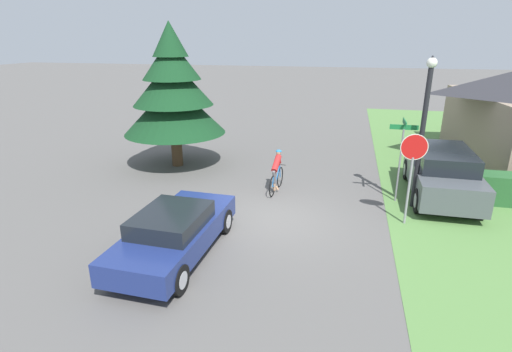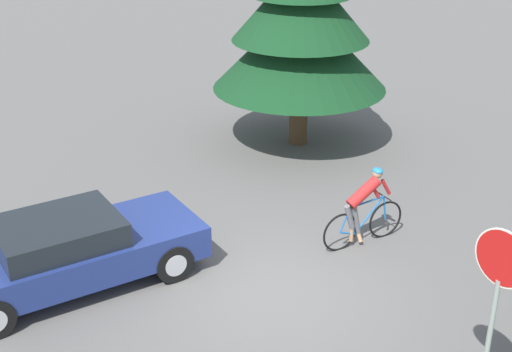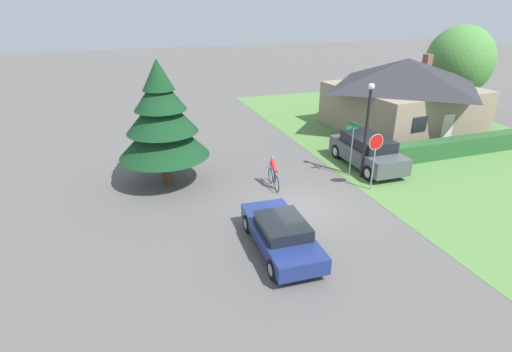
# 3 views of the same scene
# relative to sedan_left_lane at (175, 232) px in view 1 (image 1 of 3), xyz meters

# --- Properties ---
(ground_plane) EXTENTS (140.00, 140.00, 0.00)m
(ground_plane) POSITION_rel_sedan_left_lane_xyz_m (2.08, 2.67, -0.66)
(ground_plane) COLOR #5B5956
(sedan_left_lane) EXTENTS (1.98, 4.57, 1.29)m
(sedan_left_lane) POSITION_rel_sedan_left_lane_xyz_m (0.00, 0.00, 0.00)
(sedan_left_lane) COLOR navy
(sedan_left_lane) RESTS_ON ground
(cyclist) EXTENTS (0.44, 1.83, 1.54)m
(cyclist) POSITION_rel_sedan_left_lane_xyz_m (1.72, 5.14, 0.07)
(cyclist) COLOR black
(cyclist) RESTS_ON ground
(parked_suv_right) EXTENTS (2.12, 4.94, 1.74)m
(parked_suv_right) POSITION_rel_sedan_left_lane_xyz_m (7.49, 5.94, 0.22)
(parked_suv_right) COLOR #4C5156
(parked_suv_right) RESTS_ON ground
(stop_sign) EXTENTS (0.77, 0.07, 2.80)m
(stop_sign) POSITION_rel_sedan_left_lane_xyz_m (6.04, 3.32, 1.35)
(stop_sign) COLOR gray
(stop_sign) RESTS_ON ground
(street_lamp) EXTENTS (0.32, 0.32, 4.90)m
(street_lamp) POSITION_rel_sedan_left_lane_xyz_m (6.45, 4.77, 2.20)
(street_lamp) COLOR black
(street_lamp) RESTS_ON ground
(street_name_sign) EXTENTS (0.90, 0.90, 2.85)m
(street_name_sign) POSITION_rel_sedan_left_lane_xyz_m (5.94, 5.12, 1.31)
(street_name_sign) COLOR gray
(street_name_sign) RESTS_ON ground
(conifer_tall_near) EXTENTS (4.31, 4.31, 6.05)m
(conifer_tall_near) POSITION_rel_sedan_left_lane_xyz_m (-3.12, 7.27, 2.58)
(conifer_tall_near) COLOR #4C3823
(conifer_tall_near) RESTS_ON ground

